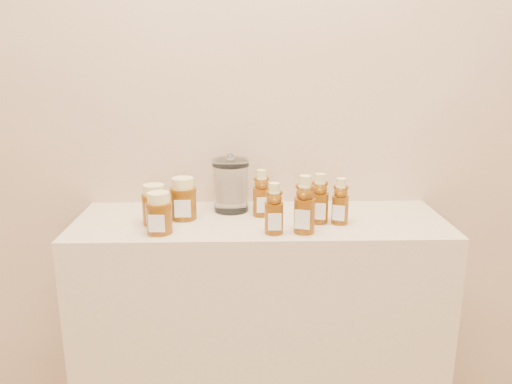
{
  "coord_description": "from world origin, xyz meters",
  "views": [
    {
      "loc": [
        -0.05,
        0.01,
        1.42
      ],
      "look_at": [
        -0.01,
        1.52,
        1.0
      ],
      "focal_mm": 35.0,
      "sensor_mm": 36.0,
      "label": 1
    }
  ],
  "objects_px": {
    "bear_bottle_front_left": "(274,205)",
    "bear_bottle_back_left": "(261,190)",
    "glass_canister": "(231,183)",
    "display_table": "(260,341)",
    "honey_jar_left": "(155,204)"
  },
  "relations": [
    {
      "from": "bear_bottle_front_left",
      "to": "bear_bottle_back_left",
      "type": "bearing_deg",
      "value": 99.49
    },
    {
      "from": "bear_bottle_front_left",
      "to": "glass_canister",
      "type": "distance_m",
      "value": 0.26
    },
    {
      "from": "bear_bottle_front_left",
      "to": "glass_canister",
      "type": "height_order",
      "value": "glass_canister"
    },
    {
      "from": "bear_bottle_front_left",
      "to": "glass_canister",
      "type": "bearing_deg",
      "value": 119.35
    },
    {
      "from": "display_table",
      "to": "bear_bottle_back_left",
      "type": "xyz_separation_m",
      "value": [
        0.0,
        0.04,
        0.54
      ]
    },
    {
      "from": "glass_canister",
      "to": "display_table",
      "type": "bearing_deg",
      "value": -45.16
    },
    {
      "from": "bear_bottle_back_left",
      "to": "bear_bottle_front_left",
      "type": "relative_size",
      "value": 1.0
    },
    {
      "from": "display_table",
      "to": "glass_canister",
      "type": "height_order",
      "value": "glass_canister"
    },
    {
      "from": "bear_bottle_back_left",
      "to": "honey_jar_left",
      "type": "relative_size",
      "value": 1.38
    },
    {
      "from": "honey_jar_left",
      "to": "bear_bottle_front_left",
      "type": "bearing_deg",
      "value": -19.66
    },
    {
      "from": "bear_bottle_back_left",
      "to": "glass_canister",
      "type": "xyz_separation_m",
      "value": [
        -0.1,
        0.06,
        0.01
      ]
    },
    {
      "from": "bear_bottle_front_left",
      "to": "display_table",
      "type": "bearing_deg",
      "value": 104.64
    },
    {
      "from": "display_table",
      "to": "honey_jar_left",
      "type": "relative_size",
      "value": 9.46
    },
    {
      "from": "bear_bottle_back_left",
      "to": "bear_bottle_front_left",
      "type": "distance_m",
      "value": 0.17
    },
    {
      "from": "display_table",
      "to": "honey_jar_left",
      "type": "distance_m",
      "value": 0.61
    }
  ]
}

